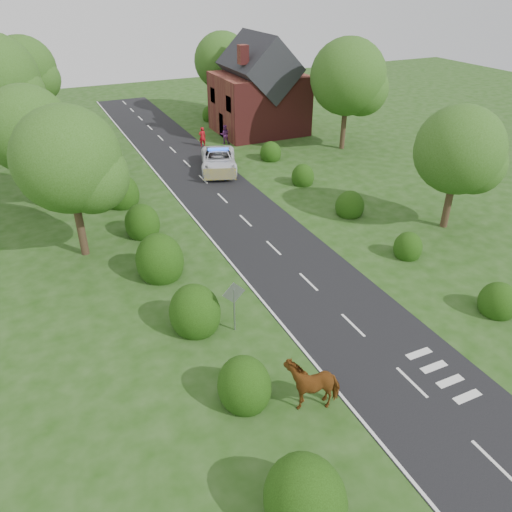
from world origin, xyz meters
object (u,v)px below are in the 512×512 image
road_sign (234,300)px  pedestrian_purple (225,134)px  cow (312,383)px  police_van (219,160)px  pedestrian_red (202,137)px

road_sign → pedestrian_purple: size_ratio=1.45×
pedestrian_purple → road_sign: bearing=84.8°
cow → pedestrian_purple: pedestrian_purple is taller
road_sign → police_van: (6.89, 19.49, -0.83)m
road_sign → cow: (0.96, -5.09, -0.83)m
police_van → pedestrian_purple: bearing=83.5°
police_van → pedestrian_purple: (3.06, 6.26, 0.05)m
cow → pedestrian_purple: 32.13m
police_van → pedestrian_red: bearing=101.4°
cow → road_sign: bearing=-156.1°
police_van → pedestrian_red: police_van is taller
cow → pedestrian_red: pedestrian_red is taller
pedestrian_red → road_sign: bearing=76.7°
pedestrian_red → pedestrian_purple: size_ratio=1.02×
road_sign → cow: 5.25m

